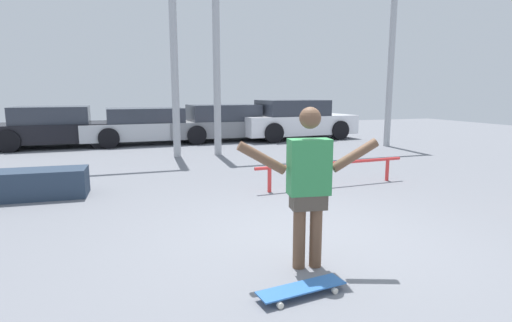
{
  "coord_description": "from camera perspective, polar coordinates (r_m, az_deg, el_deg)",
  "views": [
    {
      "loc": [
        -2.08,
        -4.07,
        1.74
      ],
      "look_at": [
        -0.14,
        1.54,
        0.72
      ],
      "focal_mm": 28.0,
      "sensor_mm": 36.0,
      "label": 1
    }
  ],
  "objects": [
    {
      "name": "parked_car_grey",
      "position": [
        14.79,
        -4.21,
        5.41
      ],
      "size": [
        4.56,
        2.02,
        1.31
      ],
      "rotation": [
        0.0,
        0.0,
        0.05
      ],
      "color": "slate",
      "rests_on": "ground_plane"
    },
    {
      "name": "parked_car_black",
      "position": [
        14.48,
        -26.58,
        4.34
      ],
      "size": [
        4.09,
        2.08,
        1.31
      ],
      "rotation": [
        0.0,
        0.0,
        0.02
      ],
      "color": "black",
      "rests_on": "ground_plane"
    },
    {
      "name": "skateboarder",
      "position": [
        3.94,
        7.54,
        -2.86
      ],
      "size": [
        1.42,
        0.31,
        1.61
      ],
      "rotation": [
        0.0,
        0.0,
        -0.15
      ],
      "color": "brown",
      "rests_on": "ground_plane"
    },
    {
      "name": "canopy_support_left",
      "position": [
        11.19,
        -27.14,
        17.3
      ],
      "size": [
        5.92,
        0.2,
        5.5
      ],
      "color": "#A5A8AD",
      "rests_on": "ground_plane"
    },
    {
      "name": "skateboard",
      "position": [
        3.66,
        6.53,
        -17.62
      ],
      "size": [
        0.83,
        0.32,
        0.08
      ],
      "rotation": [
        0.0,
        0.0,
        0.13
      ],
      "color": "#2D66B2",
      "rests_on": "ground_plane"
    },
    {
      "name": "ground_plane",
      "position": [
        4.89,
        7.57,
        -11.22
      ],
      "size": [
        36.0,
        36.0,
        0.0
      ],
      "primitive_type": "plane",
      "color": "slate"
    },
    {
      "name": "parked_car_white",
      "position": [
        15.33,
        5.6,
        5.84
      ],
      "size": [
        4.51,
        2.22,
        1.47
      ],
      "rotation": [
        0.0,
        0.0,
        0.06
      ],
      "color": "white",
      "rests_on": "ground_plane"
    },
    {
      "name": "parked_car_silver",
      "position": [
        14.32,
        -14.97,
        4.84
      ],
      "size": [
        4.59,
        2.02,
        1.23
      ],
      "rotation": [
        0.0,
        0.0,
        0.03
      ],
      "color": "#B7BABF",
      "rests_on": "ground_plane"
    },
    {
      "name": "grind_box",
      "position": [
        7.73,
        -31.96,
        -2.98
      ],
      "size": [
        2.47,
        0.78,
        0.48
      ],
      "primitive_type": "cube",
      "rotation": [
        0.0,
        0.0,
        -0.06
      ],
      "color": "#28384C",
      "rests_on": "ground_plane"
    },
    {
      "name": "grind_rail",
      "position": [
        7.62,
        10.84,
        -0.75
      ],
      "size": [
        3.13,
        0.2,
        0.47
      ],
      "rotation": [
        0.0,
        0.0,
        0.04
      ],
      "color": "red",
      "rests_on": "ground_plane"
    },
    {
      "name": "canopy_support_right",
      "position": [
        12.4,
        7.88,
        17.4
      ],
      "size": [
        5.92,
        0.2,
        5.5
      ],
      "color": "#A5A8AD",
      "rests_on": "ground_plane"
    }
  ]
}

